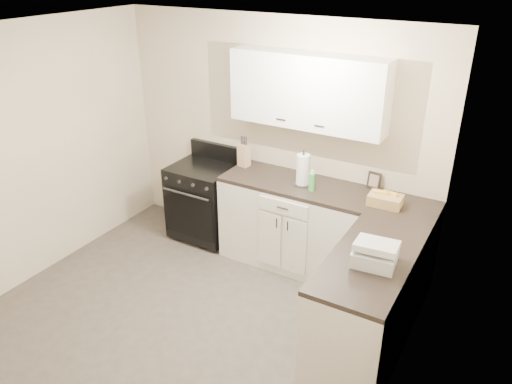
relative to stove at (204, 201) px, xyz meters
The scene contains 20 objects.
floor 1.71m from the stove, 63.67° to the right, with size 3.60×3.60×0.00m, color #473F38.
ceiling 2.62m from the stove, 63.67° to the right, with size 3.60×3.60×0.00m, color white.
wall_back 1.12m from the stove, 24.00° to the left, with size 3.60×3.60×0.00m, color beige.
wall_right 3.03m from the stove, 30.24° to the right, with size 3.60×3.60×0.00m, color beige.
wall_left 1.99m from the stove, 125.96° to the right, with size 3.60×3.60×0.00m, color beige.
base_cabinets_back 1.16m from the stove, ahead, with size 1.55×0.60×0.90m, color beige.
base_cabinets_right 2.32m from the stove, 15.66° to the right, with size 0.60×1.90×0.90m, color beige.
countertop_back 1.24m from the stove, ahead, with size 1.55×0.60×0.04m, color black.
countertop_right 2.36m from the stove, 15.66° to the right, with size 0.60×1.90×0.04m, color black.
upper_cabinets 1.81m from the stove, ahead, with size 1.55×0.30×0.70m, color white.
stove is the anchor object (origin of this frame).
knife_block 0.77m from the stove, 16.56° to the left, with size 0.11×0.10×0.24m, color tan.
paper_towel 1.37m from the stove, ahead, with size 0.13×0.13×0.31m, color white.
soap_bottle 1.46m from the stove, ahead, with size 0.06×0.06×0.18m, color green.
picture_frame 1.95m from the stove, ahead, with size 0.13×0.02×0.16m, color black.
wicker_basket 2.12m from the stove, ahead, with size 0.30×0.20×0.10m, color tan.
countertop_grill 2.53m from the stove, 23.42° to the right, with size 0.31×0.29×0.11m, color silver.
glass_jar 2.50m from the stove, 23.16° to the right, with size 0.09×0.09×0.15m, color silver.
oven_mitt_near 2.21m from the stove, 30.27° to the right, with size 0.02×0.17×0.29m, color black.
oven_mitt_far 2.18m from the stove, 28.82° to the right, with size 0.02×0.13×0.22m, color black.
Camera 1 is at (2.33, -2.64, 3.02)m, focal length 35.00 mm.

